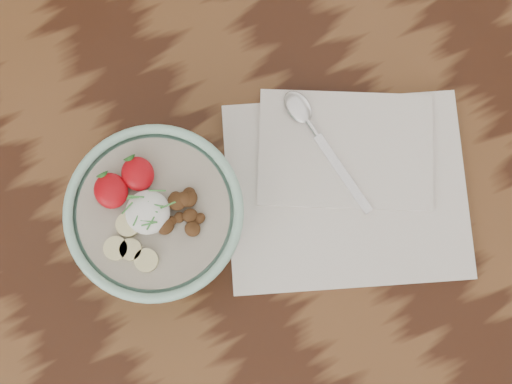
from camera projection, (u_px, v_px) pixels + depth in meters
table at (208, 230)px, 94.75cm from camera, size 160.00×90.00×75.00cm
breakfast_bowl at (158, 217)px, 79.12cm from camera, size 19.21×19.21×12.57cm
napkin at (346, 182)px, 85.65cm from camera, size 35.49×32.66×1.76cm
spoon at (309, 123)px, 85.46cm from camera, size 3.60×17.57×0.91cm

